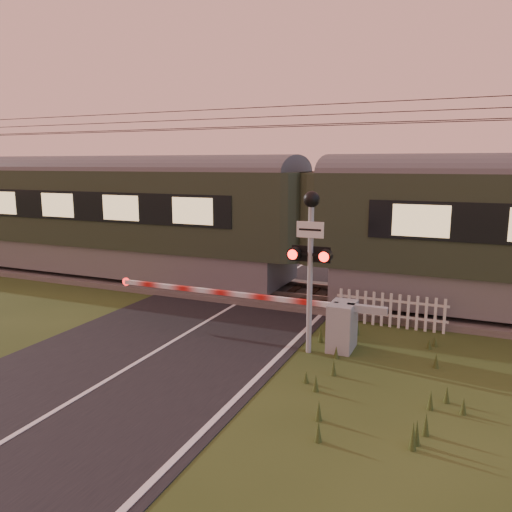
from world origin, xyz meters
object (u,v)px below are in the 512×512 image
at_px(picket_fence, 391,310).
at_px(crossing_signal, 311,243).
at_px(train, 312,225).
at_px(boom_gate, 327,321).

bearing_deg(picket_fence, crossing_signal, -119.17).
height_order(train, boom_gate, train).
distance_m(crossing_signal, picket_fence, 3.68).
xyz_separation_m(boom_gate, crossing_signal, (-0.29, -0.51, 1.94)).
distance_m(boom_gate, picket_fence, 2.43).
relative_size(crossing_signal, picket_fence, 1.27).
distance_m(train, picket_fence, 3.92).
bearing_deg(train, crossing_signal, -73.37).
relative_size(boom_gate, crossing_signal, 1.97).
distance_m(train, crossing_signal, 4.72).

